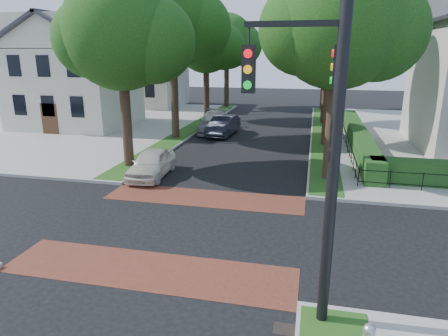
{
  "coord_description": "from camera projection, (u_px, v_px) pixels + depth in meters",
  "views": [
    {
      "loc": [
        4.6,
        -13.22,
        6.41
      ],
      "look_at": [
        0.99,
        2.81,
        1.6
      ],
      "focal_mm": 32.0,
      "sensor_mm": 36.0,
      "label": 1
    }
  ],
  "objects": [
    {
      "name": "tree_right_back",
      "position": [
        327.0,
        43.0,
        43.04
      ],
      "size": [
        7.5,
        6.45,
        10.2
      ],
      "color": "black",
      "rests_on": "sidewalk_ne"
    },
    {
      "name": "grass_strip_nw",
      "position": [
        193.0,
        127.0,
        34.13
      ],
      "size": [
        1.6,
        29.8,
        0.02
      ],
      "primitive_type": "cube",
      "color": "#1D4B15",
      "rests_on": "sidewalk_nw"
    },
    {
      "name": "fence_main_road",
      "position": [
        346.0,
        139.0,
        27.57
      ],
      "size": [
        0.06,
        18.0,
        0.9
      ],
      "primitive_type": null,
      "color": "black",
      "rests_on": "sidewalk_ne"
    },
    {
      "name": "tree_left_near",
      "position": [
        124.0,
        34.0,
        21.01
      ],
      "size": [
        7.5,
        6.45,
        10.2
      ],
      "color": "black",
      "rests_on": "sidewalk_nw"
    },
    {
      "name": "house_left_near",
      "position": [
        74.0,
        68.0,
        33.85
      ],
      "size": [
        10.0,
        9.0,
        10.14
      ],
      "color": "beige",
      "rests_on": "sidewalk_nw"
    },
    {
      "name": "grass_strip_ne",
      "position": [
        322.0,
        133.0,
        31.85
      ],
      "size": [
        1.6,
        29.8,
        0.02
      ],
      "primitive_type": "cube",
      "color": "#1D4B15",
      "rests_on": "sidewalk_ne"
    },
    {
      "name": "tree_left_back",
      "position": [
        228.0,
        42.0,
        45.32
      ],
      "size": [
        7.75,
        6.66,
        10.44
      ],
      "color": "black",
      "rests_on": "sidewalk_nw"
    },
    {
      "name": "tree_right_mid",
      "position": [
        335.0,
        26.0,
        26.0
      ],
      "size": [
        8.25,
        7.09,
        11.22
      ],
      "color": "black",
      "rests_on": "sidewalk_ne"
    },
    {
      "name": "parked_car_front",
      "position": [
        152.0,
        163.0,
        21.1
      ],
      "size": [
        1.95,
        4.34,
        1.45
      ],
      "primitive_type": "imported",
      "rotation": [
        0.0,
        0.0,
        0.06
      ],
      "color": "silver",
      "rests_on": "ground"
    },
    {
      "name": "hedge_main_road",
      "position": [
        358.0,
        137.0,
        27.36
      ],
      "size": [
        1.0,
        18.0,
        1.2
      ],
      "primitive_type": "cube",
      "color": "#194216",
      "rests_on": "sidewalk_ne"
    },
    {
      "name": "tree_left_far",
      "position": [
        207.0,
        43.0,
        36.96
      ],
      "size": [
        7.0,
        6.02,
        9.86
      ],
      "color": "black",
      "rests_on": "sidewalk_nw"
    },
    {
      "name": "crosswalk_far",
      "position": [
        205.0,
        198.0,
        18.15
      ],
      "size": [
        9.0,
        2.2,
        0.01
      ],
      "primitive_type": "cube",
      "color": "brown",
      "rests_on": "ground"
    },
    {
      "name": "sidewalk_nw",
      "position": [
        47.0,
        122.0,
        37.03
      ],
      "size": [
        30.0,
        30.0,
        0.15
      ],
      "primitive_type": "cube",
      "color": "gray",
      "rests_on": "ground"
    },
    {
      "name": "parked_car_middle",
      "position": [
        223.0,
        126.0,
        31.47
      ],
      "size": [
        1.96,
        4.83,
        1.56
      ],
      "primitive_type": "imported",
      "rotation": [
        0.0,
        0.0,
        -0.07
      ],
      "color": "black",
      "rests_on": "ground"
    },
    {
      "name": "traffic_signal",
      "position": [
        326.0,
        133.0,
        8.67
      ],
      "size": [
        2.17,
        2.0,
        8.0
      ],
      "color": "black",
      "rests_on": "sidewalk_se"
    },
    {
      "name": "tree_right_far",
      "position": [
        330.0,
        45.0,
        34.71
      ],
      "size": [
        7.25,
        6.23,
        9.74
      ],
      "color": "black",
      "rests_on": "sidewalk_ne"
    },
    {
      "name": "storm_drain",
      "position": [
        287.0,
        329.0,
        9.56
      ],
      "size": [
        0.65,
        0.45,
        0.01
      ],
      "primitive_type": "cube",
      "color": "black",
      "rests_on": "ground"
    },
    {
      "name": "house_left_far",
      "position": [
        142.0,
        63.0,
        46.95
      ],
      "size": [
        10.0,
        9.0,
        10.14
      ],
      "color": "beige",
      "rests_on": "sidewalk_nw"
    },
    {
      "name": "ground",
      "position": [
        182.0,
        227.0,
        15.15
      ],
      "size": [
        120.0,
        120.0,
        0.0
      ],
      "primitive_type": "plane",
      "color": "black",
      "rests_on": "ground"
    },
    {
      "name": "crosswalk_near",
      "position": [
        149.0,
        270.0,
        12.15
      ],
      "size": [
        9.0,
        2.2,
        0.01
      ],
      "primitive_type": "cube",
      "color": "brown",
      "rests_on": "ground"
    },
    {
      "name": "parked_car_rear",
      "position": [
        214.0,
        122.0,
        32.78
      ],
      "size": [
        3.0,
        5.85,
        1.63
      ],
      "primitive_type": "imported",
      "rotation": [
        0.0,
        0.0,
        0.13
      ],
      "color": "slate",
      "rests_on": "ground"
    },
    {
      "name": "tree_right_near",
      "position": [
        341.0,
        24.0,
        18.6
      ],
      "size": [
        7.75,
        6.67,
        10.66
      ],
      "color": "black",
      "rests_on": "sidewalk_ne"
    },
    {
      "name": "tree_left_mid",
      "position": [
        175.0,
        23.0,
        28.21
      ],
      "size": [
        8.0,
        6.88,
        11.48
      ],
      "color": "black",
      "rests_on": "sidewalk_nw"
    }
  ]
}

